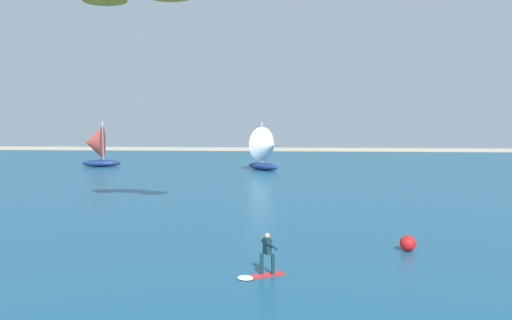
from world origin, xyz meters
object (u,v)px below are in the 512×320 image
Objects in this scene: kitesurfer at (263,261)px; sailboat_trailing at (267,148)px; sailboat_center_horizon at (95,146)px; marker_buoy at (408,243)px.

kitesurfer is 0.35× the size of sailboat_trailing.
marker_buoy is (29.95, -39.97, -2.22)m from sailboat_center_horizon.
sailboat_center_horizon is 7.68× the size of marker_buoy.
sailboat_trailing reaches higher than kitesurfer.
kitesurfer is at bearing -62.03° from sailboat_center_horizon.
kitesurfer reaches higher than marker_buoy.
sailboat_trailing is 1.00× the size of sailboat_center_horizon.
sailboat_trailing is (-2.11, 41.28, 1.97)m from kitesurfer.
marker_buoy is (8.50, -36.89, -2.21)m from sailboat_trailing.
sailboat_center_horizon reaches higher than sailboat_trailing.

